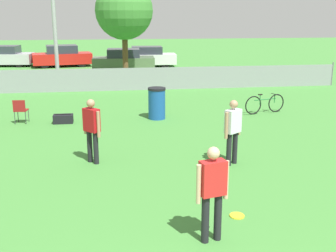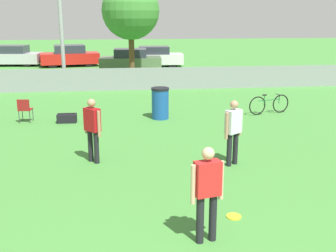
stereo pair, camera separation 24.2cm
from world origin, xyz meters
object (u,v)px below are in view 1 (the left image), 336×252
(gear_bag_sideline, at_px, (63,119))
(bicycle_sideline, at_px, (265,104))
(parked_car_silver, at_px, (4,56))
(parked_car_white, at_px, (147,57))
(player_thrower_red, at_px, (92,127))
(trash_bin, at_px, (157,103))
(parked_car_olive, at_px, (124,60))
(frisbee_disc, at_px, (237,216))
(folding_chair_sideline, at_px, (20,109))
(player_receiver_white, at_px, (233,128))
(tree_near_pole, at_px, (124,11))
(player_defender_red, at_px, (212,188))
(parked_car_red, at_px, (62,56))

(gear_bag_sideline, bearing_deg, bicycle_sideline, 3.55)
(parked_car_silver, height_order, parked_car_white, parked_car_silver)
(player_thrower_red, height_order, trash_bin, player_thrower_red)
(gear_bag_sideline, xyz_separation_m, parked_car_olive, (2.59, 13.20, 0.55))
(frisbee_disc, relative_size, gear_bag_sideline, 0.42)
(gear_bag_sideline, xyz_separation_m, parked_car_silver, (-5.78, 17.20, 0.54))
(folding_chair_sideline, height_order, gear_bag_sideline, folding_chair_sideline)
(player_thrower_red, relative_size, folding_chair_sideline, 1.96)
(player_receiver_white, distance_m, folding_chair_sideline, 7.80)
(player_thrower_red, height_order, parked_car_olive, player_thrower_red)
(player_thrower_red, distance_m, trash_bin, 4.88)
(player_receiver_white, distance_m, gear_bag_sideline, 6.69)
(bicycle_sideline, bearing_deg, player_thrower_red, -158.38)
(frisbee_disc, relative_size, parked_car_olive, 0.07)
(tree_near_pole, relative_size, player_defender_red, 3.31)
(trash_bin, bearing_deg, player_defender_red, -90.41)
(parked_car_white, bearing_deg, parked_car_red, 172.25)
(player_defender_red, height_order, parked_car_olive, player_defender_red)
(player_thrower_red, relative_size, player_receiver_white, 1.00)
(bicycle_sideline, bearing_deg, trash_bin, 168.89)
(player_defender_red, bearing_deg, parked_car_white, 73.33)
(player_defender_red, xyz_separation_m, parked_car_silver, (-9.00, 25.51, -0.26))
(frisbee_disc, distance_m, parked_car_red, 24.58)
(tree_near_pole, bearing_deg, frisbee_disc, -85.69)
(player_defender_red, distance_m, bicycle_sideline, 9.75)
(player_thrower_red, height_order, player_receiver_white, same)
(parked_car_silver, bearing_deg, parked_car_olive, -19.79)
(gear_bag_sideline, bearing_deg, parked_car_white, 74.32)
(gear_bag_sideline, bearing_deg, tree_near_pole, 75.49)
(tree_near_pole, distance_m, parked_car_silver, 11.47)
(player_receiver_white, relative_size, parked_car_white, 0.40)
(player_thrower_red, height_order, parked_car_red, player_thrower_red)
(parked_car_olive, xyz_separation_m, parked_car_white, (1.71, 2.14, -0.00))
(player_thrower_red, xyz_separation_m, player_defender_red, (2.06, -4.12, 0.00))
(tree_near_pole, height_order, parked_car_silver, tree_near_pole)
(parked_car_silver, bearing_deg, bicycle_sideline, -45.98)
(player_receiver_white, bearing_deg, tree_near_pole, 62.90)
(tree_near_pole, bearing_deg, player_thrower_red, -95.77)
(gear_bag_sideline, bearing_deg, player_thrower_red, -74.63)
(player_defender_red, height_order, frisbee_disc, player_defender_red)
(player_defender_red, height_order, bicycle_sideline, player_defender_red)
(player_thrower_red, bearing_deg, player_receiver_white, 37.49)
(parked_car_silver, xyz_separation_m, parked_car_olive, (8.37, -4.00, 0.01))
(frisbee_disc, bearing_deg, player_thrower_red, 129.46)
(trash_bin, distance_m, parked_car_olive, 13.03)
(folding_chair_sideline, bearing_deg, parked_car_olive, -101.77)
(tree_near_pole, distance_m, player_receiver_white, 15.18)
(folding_chair_sideline, distance_m, parked_car_silver, 17.59)
(player_defender_red, distance_m, folding_chair_sideline, 9.67)
(folding_chair_sideline, bearing_deg, player_receiver_white, 145.97)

